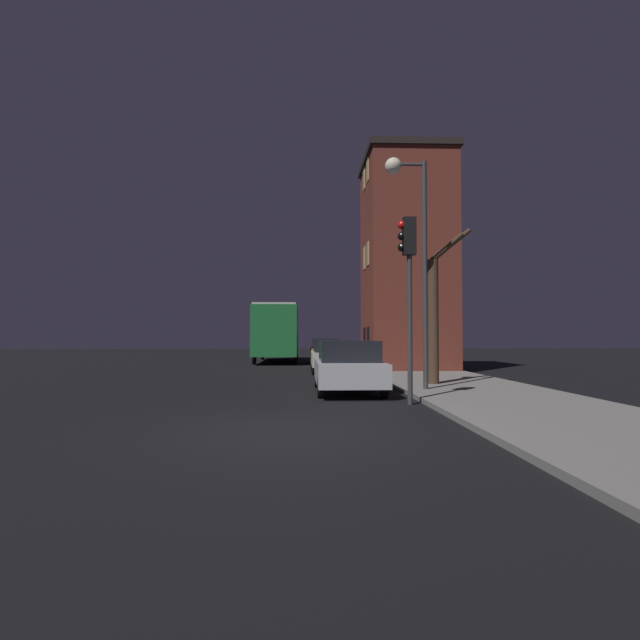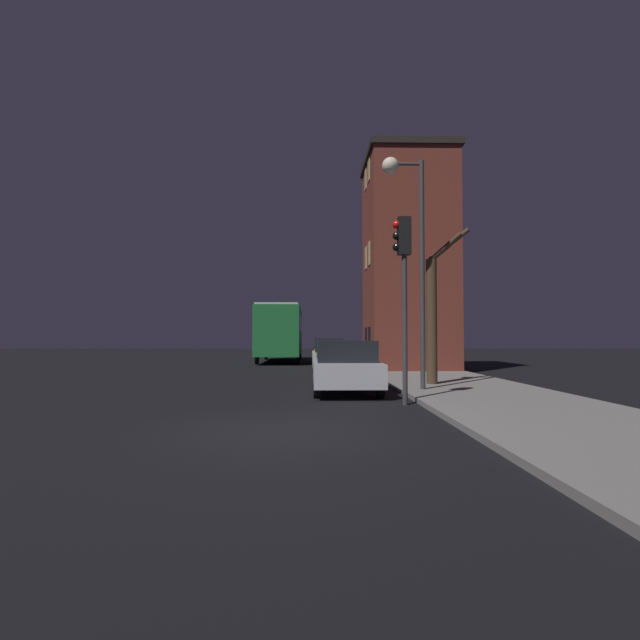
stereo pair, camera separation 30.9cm
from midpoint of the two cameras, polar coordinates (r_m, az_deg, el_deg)
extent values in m
plane|color=black|center=(8.79, -3.62, -12.42)|extent=(120.00, 120.00, 0.00)
cube|color=slate|center=(10.02, 28.23, -10.55)|extent=(4.20, 60.00, 0.12)
cube|color=brown|center=(24.61, 10.37, 6.26)|extent=(3.90, 4.75, 9.97)
cube|color=black|center=(25.84, 10.30, 17.60)|extent=(4.14, 4.99, 0.30)
cube|color=black|center=(23.36, 6.02, -2.14)|extent=(0.03, 0.70, 1.10)
cube|color=black|center=(24.71, 5.63, -2.13)|extent=(0.03, 0.70, 1.10)
cube|color=#E5C67F|center=(23.69, 5.99, 7.54)|extent=(0.03, 0.70, 1.10)
cube|color=#E5C67F|center=(25.02, 5.60, 7.03)|extent=(0.03, 0.70, 1.10)
cube|color=#E5C67F|center=(24.66, 5.95, 16.71)|extent=(0.03, 0.70, 1.10)
cube|color=#E5C67F|center=(25.94, 5.57, 15.75)|extent=(0.03, 0.70, 1.10)
cylinder|color=#38383A|center=(14.63, 12.20, 5.16)|extent=(0.14, 0.14, 6.56)
cylinder|color=#38383A|center=(15.26, 10.39, 17.13)|extent=(0.90, 0.09, 0.09)
sphere|color=#F4EAC6|center=(15.16, 8.65, 17.05)|extent=(0.48, 0.48, 0.48)
cylinder|color=#38383A|center=(11.98, 10.40, -1.07)|extent=(0.12, 0.12, 3.55)
cube|color=black|center=(12.22, 10.33, 9.43)|extent=(0.30, 0.24, 0.90)
sphere|color=red|center=(12.24, 9.48, 10.69)|extent=(0.20, 0.20, 0.20)
sphere|color=black|center=(12.18, 9.49, 9.46)|extent=(0.20, 0.20, 0.20)
sphere|color=black|center=(12.13, 9.50, 8.21)|extent=(0.20, 0.20, 0.20)
cylinder|color=#473323|center=(16.24, 13.17, -0.14)|extent=(0.34, 0.34, 3.95)
cylinder|color=#473323|center=(16.35, 14.73, 8.13)|extent=(0.97, 0.65, 0.85)
cylinder|color=#473323|center=(16.83, 14.08, 7.55)|extent=(0.92, 0.79, 0.73)
cylinder|color=#473323|center=(16.45, 15.12, 8.33)|extent=(1.22, 0.53, 1.00)
cube|color=#1E6B33|center=(32.53, -4.25, -1.32)|extent=(2.60, 9.47, 2.96)
cube|color=black|center=(32.54, -4.24, -0.39)|extent=(2.62, 8.71, 1.06)
cube|color=#B2B2B2|center=(32.58, -4.24, 1.38)|extent=(2.47, 9.00, 0.12)
cylinder|color=black|center=(35.58, -2.03, -3.76)|extent=(0.18, 0.96, 0.96)
cylinder|color=black|center=(35.70, -5.93, -3.75)|extent=(0.18, 0.96, 0.96)
cylinder|color=black|center=(29.43, -2.22, -4.14)|extent=(0.18, 0.96, 0.96)
cylinder|color=black|center=(29.57, -6.92, -4.11)|extent=(0.18, 0.96, 0.96)
cube|color=#B7BABF|center=(14.57, 3.46, -5.90)|extent=(1.83, 4.33, 0.62)
cube|color=black|center=(14.33, 3.52, -3.54)|extent=(1.61, 2.25, 0.59)
cylinder|color=black|center=(16.08, 6.01, -6.64)|extent=(0.18, 0.57, 0.57)
cylinder|color=black|center=(15.96, 0.07, -6.68)|extent=(0.18, 0.57, 0.57)
cylinder|color=black|center=(13.30, 7.54, -7.61)|extent=(0.18, 0.57, 0.57)
cylinder|color=black|center=(13.15, 0.33, -7.69)|extent=(0.18, 0.57, 0.57)
cube|color=beige|center=(22.40, 1.90, -4.42)|extent=(1.86, 3.85, 0.60)
cube|color=black|center=(22.19, 1.93, -2.98)|extent=(1.63, 2.00, 0.54)
cylinder|color=black|center=(23.72, 3.77, -5.01)|extent=(0.18, 0.67, 0.67)
cylinder|color=black|center=(23.64, -0.29, -5.03)|extent=(0.18, 0.67, 0.67)
cylinder|color=black|center=(21.23, 4.35, -5.37)|extent=(0.18, 0.67, 0.67)
cylinder|color=black|center=(21.14, -0.19, -5.39)|extent=(0.18, 0.67, 0.67)
cube|color=olive|center=(30.04, 1.27, -3.80)|extent=(1.80, 4.68, 0.62)
cube|color=black|center=(29.79, 1.29, -2.67)|extent=(1.59, 2.43, 0.57)
cylinder|color=black|center=(31.61, 2.63, -4.26)|extent=(0.18, 0.66, 0.66)
cylinder|color=black|center=(31.55, -0.32, -4.27)|extent=(0.18, 0.66, 0.66)
cylinder|color=black|center=(28.58, 3.03, -4.51)|extent=(0.18, 0.66, 0.66)
cylinder|color=black|center=(28.51, -0.23, -4.52)|extent=(0.18, 0.66, 0.66)
camera|label=1|loc=(0.15, -89.55, -0.02)|focal=28.00mm
camera|label=2|loc=(0.15, 90.45, 0.02)|focal=28.00mm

